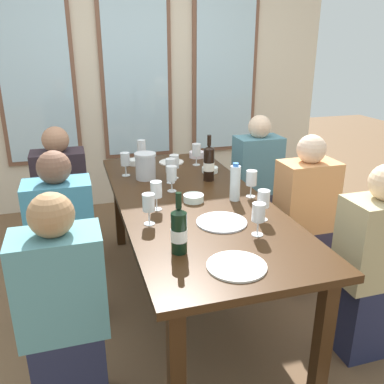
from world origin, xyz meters
TOP-DOWN VIEW (x-y plane):
  - ground_plane at (0.00, 0.00)m, footprint 12.00×12.00m
  - back_wall_with_windows at (0.00, 1.98)m, footprint 4.11×0.10m
  - dining_table at (0.00, 0.00)m, footprint 0.91×2.14m
  - white_plate_0 at (-0.05, -0.85)m, footprint 0.27×0.27m
  - white_plate_1 at (0.05, -0.39)m, footprint 0.28×0.28m
  - white_plate_2 at (0.07, 0.83)m, footprint 0.20×0.20m
  - metal_pitcher at (-0.20, 0.48)m, footprint 0.16×0.16m
  - wine_bottle_0 at (-0.25, -0.64)m, footprint 0.08×0.08m
  - wine_bottle_1 at (0.22, 0.32)m, footprint 0.08×0.08m
  - tasting_bowl_0 at (0.00, -0.04)m, footprint 0.13×0.13m
  - tasting_bowl_1 at (0.32, 0.92)m, footprint 0.13×0.13m
  - tasting_bowl_2 at (0.29, 0.49)m, footprint 0.12×0.12m
  - tasting_bowl_3 at (-0.22, 0.86)m, footprint 0.12×0.12m
  - water_bottle at (0.25, -0.09)m, footprint 0.06×0.06m
  - wine_glass_0 at (-0.33, 0.60)m, footprint 0.07×0.07m
  - wine_glass_1 at (-0.25, -0.11)m, footprint 0.07×0.07m
  - wine_glass_2 at (0.29, -0.42)m, footprint 0.07×0.07m
  - wine_glass_3 at (-0.14, 0.96)m, footprint 0.07×0.07m
  - wine_glass_4 at (0.37, -0.07)m, footprint 0.07×0.07m
  - wine_glass_5 at (0.25, 0.71)m, footprint 0.07×0.07m
  - wine_glass_6 at (-0.05, 0.34)m, footprint 0.07×0.07m
  - wine_glass_7 at (-0.33, -0.29)m, footprint 0.07×0.07m
  - wine_glass_8 at (0.00, 0.43)m, footprint 0.07×0.07m
  - wine_glass_9 at (0.18, -0.58)m, footprint 0.07×0.07m
  - wine_glass_10 at (-0.08, 0.17)m, footprint 0.07×0.07m
  - seated_person_0 at (-0.80, 0.01)m, footprint 0.38×0.24m
  - seated_person_1 at (0.80, -0.05)m, footprint 0.38×0.24m
  - seated_person_2 at (-0.80, -0.68)m, footprint 0.38×0.24m
  - seated_person_3 at (0.80, -0.74)m, footprint 0.38×0.24m
  - seated_person_4 at (-0.80, 0.71)m, footprint 0.38×0.24m
  - seated_person_5 at (0.80, 0.72)m, footprint 0.38×0.24m

SIDE VIEW (x-z plane):
  - ground_plane at x=0.00m, z-range 0.00..0.00m
  - seated_person_0 at x=-0.80m, z-range -0.03..1.08m
  - seated_person_1 at x=0.80m, z-range -0.03..1.08m
  - seated_person_2 at x=-0.80m, z-range -0.03..1.08m
  - seated_person_3 at x=0.80m, z-range -0.03..1.08m
  - seated_person_4 at x=-0.80m, z-range -0.03..1.08m
  - seated_person_5 at x=0.80m, z-range -0.03..1.08m
  - dining_table at x=0.00m, z-range 0.29..1.03m
  - white_plate_0 at x=-0.05m, z-range 0.74..0.75m
  - white_plate_1 at x=0.05m, z-range 0.74..0.75m
  - white_plate_2 at x=0.07m, z-range 0.74..0.75m
  - tasting_bowl_2 at x=0.29m, z-range 0.74..0.78m
  - tasting_bowl_3 at x=-0.22m, z-range 0.74..0.78m
  - tasting_bowl_0 at x=0.00m, z-range 0.74..0.78m
  - tasting_bowl_1 at x=0.32m, z-range 0.74..0.79m
  - metal_pitcher at x=-0.20m, z-range 0.74..0.93m
  - wine_bottle_0 at x=-0.25m, z-range 0.70..1.00m
  - water_bottle at x=0.25m, z-range 0.73..0.97m
  - wine_glass_8 at x=0.00m, z-range 0.77..0.94m
  - wine_glass_10 at x=-0.08m, z-range 0.77..0.94m
  - wine_glass_3 at x=-0.14m, z-range 0.77..0.94m
  - wine_glass_6 at x=-0.05m, z-range 0.77..0.94m
  - wine_glass_1 at x=-0.25m, z-range 0.77..0.94m
  - wine_glass_0 at x=-0.33m, z-range 0.77..0.95m
  - wine_glass_2 at x=0.29m, z-range 0.77..0.95m
  - wine_glass_4 at x=0.37m, z-range 0.77..0.95m
  - wine_glass_5 at x=0.25m, z-range 0.77..0.95m
  - wine_glass_7 at x=-0.33m, z-range 0.77..0.95m
  - wine_glass_9 at x=0.18m, z-range 0.77..0.95m
  - wine_bottle_1 at x=0.22m, z-range 0.70..1.03m
  - back_wall_with_windows at x=0.00m, z-range 0.00..2.90m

